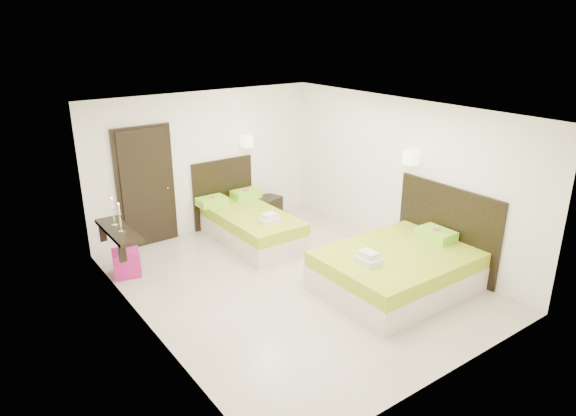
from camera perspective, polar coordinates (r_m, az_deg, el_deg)
floor at (r=7.91m, az=0.69°, el=-8.26°), size 5.50×5.50×0.00m
bed_single at (r=9.29m, az=-4.35°, el=-1.70°), size 1.26×2.10×1.73m
bed_double at (r=7.85m, az=12.39°, el=-6.38°), size 2.22×1.89×1.83m
nightstand at (r=10.38m, az=-2.29°, el=0.09°), size 0.59×0.56×0.43m
ottoman at (r=8.44m, az=-17.49°, el=-5.84°), size 0.49×0.49×0.40m
door at (r=9.21m, az=-15.49°, el=2.23°), size 1.02×0.15×2.14m
console_shelf at (r=8.04m, az=-18.37°, el=-2.45°), size 0.35×1.20×0.78m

